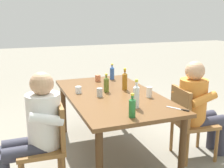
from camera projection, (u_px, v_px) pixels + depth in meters
The scene contains 17 objects.
ground_plane at pixel (112, 153), 3.44m from camera, with size 24.00×24.00×0.00m, color gray.
dining_table at pixel (112, 100), 3.27m from camera, with size 1.84×1.03×0.77m.
chair_far_left at pixel (49, 141), 2.67m from camera, with size 0.46×0.46×0.87m.
chair_near_left at pixel (189, 119), 3.23m from camera, with size 0.48×0.48×0.87m.
person_in_white_shirt at pixel (36, 127), 2.59m from camera, with size 0.47×0.61×1.18m.
person_in_plaid_shirt at pixel (198, 105), 3.22m from camera, with size 0.47×0.61×1.18m.
bottle_olive at pixel (106, 84), 3.31m from camera, with size 0.06×0.06×0.23m.
bottle_clear at pixel (136, 96), 2.74m from camera, with size 0.06×0.06×0.29m.
bottle_green at pixel (132, 107), 2.49m from camera, with size 0.06×0.06×0.22m.
bottle_amber at pixel (125, 81), 3.40m from camera, with size 0.06×0.06×0.27m.
bottle_blue at pixel (112, 73), 3.96m from camera, with size 0.06×0.06×0.23m.
cup_terracotta at pixel (98, 78), 3.85m from camera, with size 0.08×0.08×0.09m, color #BC6B47.
cup_white at pixel (149, 92), 3.11m from camera, with size 0.07×0.07×0.12m, color white.
cup_steel at pixel (100, 92), 3.13m from camera, with size 0.07×0.07×0.10m, color #B2B7BC.
cup_glass at pixel (78, 90), 3.27m from camera, with size 0.07×0.07×0.08m, color silver.
table_knife at pixel (179, 109), 2.72m from camera, with size 0.22×0.14×0.01m.
backpack_by_near_side at pixel (94, 103), 4.72m from camera, with size 0.32×0.25×0.42m.
Camera 1 is at (-2.92, 1.10, 1.69)m, focal length 44.01 mm.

